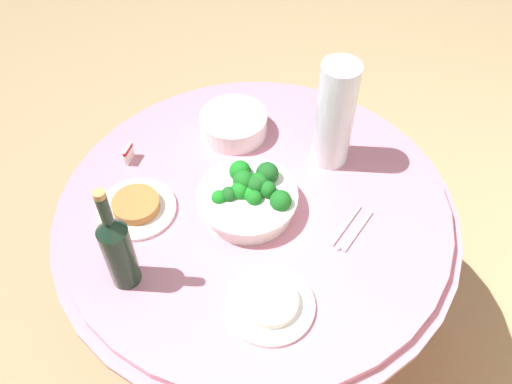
{
  "coord_description": "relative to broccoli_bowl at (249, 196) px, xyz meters",
  "views": [
    {
      "loc": [
        0.78,
        0.59,
        1.94
      ],
      "look_at": [
        0.0,
        0.0,
        0.79
      ],
      "focal_mm": 38.32,
      "sensor_mm": 36.0,
      "label": 1
    }
  ],
  "objects": [
    {
      "name": "ground_plane",
      "position": [
        -0.02,
        0.01,
        -0.79
      ],
      "size": [
        6.0,
        6.0,
        0.0
      ],
      "primitive_type": "plane",
      "color": "tan"
    },
    {
      "name": "buffet_table",
      "position": [
        -0.02,
        0.01,
        -0.41
      ],
      "size": [
        1.16,
        1.16,
        0.74
      ],
      "color": "maroon",
      "rests_on": "ground_plane"
    },
    {
      "name": "broccoli_bowl",
      "position": [
        0.0,
        0.0,
        0.0
      ],
      "size": [
        0.28,
        0.28,
        0.11
      ],
      "color": "white",
      "rests_on": "buffet_table"
    },
    {
      "name": "plate_stack",
      "position": [
        -0.21,
        -0.23,
        -0.01
      ],
      "size": [
        0.21,
        0.21,
        0.07
      ],
      "color": "white",
      "rests_on": "buffet_table"
    },
    {
      "name": "wine_bottle",
      "position": [
        0.37,
        -0.1,
        0.08
      ],
      "size": [
        0.07,
        0.07,
        0.34
      ],
      "color": "#182F20",
      "rests_on": "buffet_table"
    },
    {
      "name": "decorative_fruit_vase",
      "position": [
        -0.3,
        0.07,
        0.12
      ],
      "size": [
        0.11,
        0.11,
        0.34
      ],
      "color": "silver",
      "rests_on": "buffet_table"
    },
    {
      "name": "serving_tongs",
      "position": [
        -0.1,
        0.27,
        -0.04
      ],
      "size": [
        0.17,
        0.05,
        0.01
      ],
      "color": "silver",
      "rests_on": "buffet_table"
    },
    {
      "name": "food_plate_rice",
      "position": [
        0.22,
        0.23,
        -0.03
      ],
      "size": [
        0.22,
        0.22,
        0.03
      ],
      "color": "white",
      "rests_on": "buffet_table"
    },
    {
      "name": "food_plate_peanuts",
      "position": [
        0.2,
        -0.24,
        -0.03
      ],
      "size": [
        0.22,
        0.22,
        0.04
      ],
      "color": "white",
      "rests_on": "buffet_table"
    },
    {
      "name": "label_placard_front",
      "position": [
        0.08,
        -0.4,
        -0.01
      ],
      "size": [
        0.05,
        0.03,
        0.05
      ],
      "color": "white",
      "rests_on": "buffet_table"
    }
  ]
}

